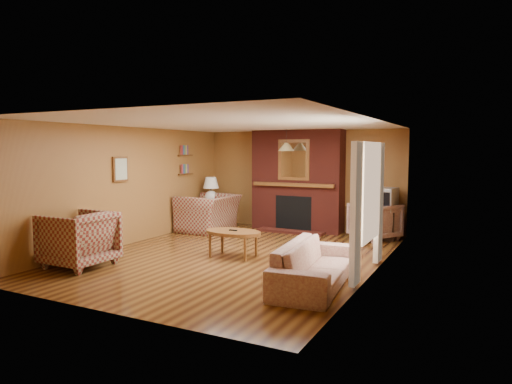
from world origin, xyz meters
The scene contains 20 objects.
floor centered at (0.00, 0.00, 0.00)m, with size 6.50×6.50×0.00m, color #3E1F0D.
ceiling centered at (0.00, 0.00, 2.40)m, with size 6.50×6.50×0.00m, color white.
wall_back centered at (0.00, 3.25, 1.20)m, with size 6.50×6.50×0.00m, color olive.
wall_front centered at (0.00, -3.25, 1.20)m, with size 6.50×6.50×0.00m, color olive.
wall_left centered at (-2.50, 0.00, 1.20)m, with size 6.50×6.50×0.00m, color olive.
wall_right centered at (2.50, 0.00, 1.20)m, with size 6.50×6.50×0.00m, color olive.
fireplace centered at (0.00, 2.98, 1.18)m, with size 2.20×0.82×2.40m.
window_right centered at (2.45, -0.20, 1.13)m, with size 0.10×1.85×2.00m.
bookshelf centered at (-2.44, 1.90, 1.67)m, with size 0.09×0.55×0.71m.
botanical_print centered at (-2.47, -0.30, 1.55)m, with size 0.05×0.40×0.50m.
pendant_light centered at (0.00, 2.30, 2.00)m, with size 0.36×0.36×0.48m.
plaid_loveseat centered at (-1.85, 1.94, 0.43)m, with size 1.32×1.16×0.86m, color maroon.
plaid_armchair centered at (-1.95, -1.85, 0.46)m, with size 0.98×1.01×0.92m, color maroon.
floral_sofa centered at (1.90, -1.09, 0.31)m, with size 2.09×0.82×0.61m, color #B4A98B.
floral_armchair centered at (1.93, 2.70, 0.40)m, with size 0.86×0.88×0.80m, color #B4A98B.
coffee_table centered at (-0.01, -0.10, 0.43)m, with size 1.07×0.66×0.50m.
side_table centered at (-2.10, 2.45, 0.30)m, with size 0.45×0.45×0.60m, color brown.
table_lamp centered at (-2.10, 2.45, 0.97)m, with size 0.39×0.39×0.65m.
tv_stand centered at (2.05, 2.80, 0.31)m, with size 0.57×0.51×0.62m, color black.
crt_tv centered at (2.05, 2.79, 0.87)m, with size 0.61×0.61×0.50m.
Camera 1 is at (4.03, -7.16, 1.93)m, focal length 32.00 mm.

